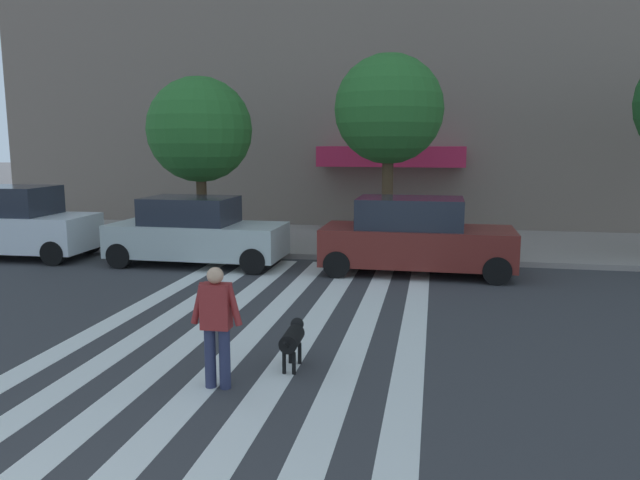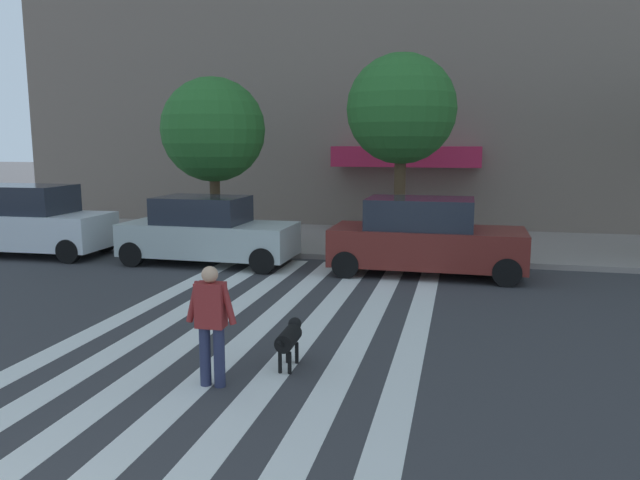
% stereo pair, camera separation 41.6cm
% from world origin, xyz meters
% --- Properties ---
extents(ground_plane, '(160.00, 160.00, 0.00)m').
position_xyz_m(ground_plane, '(0.00, 7.32, 0.00)').
color(ground_plane, '#353538').
extents(sidewalk_far, '(80.00, 6.00, 0.15)m').
position_xyz_m(sidewalk_far, '(0.00, 17.64, 0.07)').
color(sidewalk_far, gray).
rests_on(sidewalk_far, ground_plane).
extents(crosswalk_stripes, '(5.85, 14.04, 0.01)m').
position_xyz_m(crosswalk_stripes, '(0.27, 7.32, 0.00)').
color(crosswalk_stripes, silver).
rests_on(crosswalk_stripes, ground_plane).
extents(parked_car_near_curb, '(4.79, 2.10, 2.02)m').
position_xyz_m(parked_car_near_curb, '(-8.60, 13.41, 0.99)').
color(parked_car_near_curb, silver).
rests_on(parked_car_near_curb, ground_plane).
extents(parked_car_behind_first, '(4.62, 2.01, 1.81)m').
position_xyz_m(parked_car_behind_first, '(-2.95, 13.41, 0.86)').
color(parked_car_behind_first, '#B0BBB8').
rests_on(parked_car_behind_first, ground_plane).
extents(parked_car_third_in_line, '(4.70, 2.06, 1.89)m').
position_xyz_m(parked_car_third_in_line, '(2.82, 13.41, 0.91)').
color(parked_car_third_in_line, maroon).
rests_on(parked_car_third_in_line, ground_plane).
extents(street_tree_nearest, '(3.07, 3.07, 4.99)m').
position_xyz_m(street_tree_nearest, '(-3.57, 15.44, 3.59)').
color(street_tree_nearest, '#4C3823').
rests_on(street_tree_nearest, sidewalk_far).
extents(street_tree_middle, '(3.08, 3.08, 5.56)m').
position_xyz_m(street_tree_middle, '(1.92, 15.88, 4.14)').
color(street_tree_middle, '#4C3823').
rests_on(street_tree_middle, sidewalk_far).
extents(pedestrian_dog_walker, '(0.70, 0.25, 1.64)m').
position_xyz_m(pedestrian_dog_walker, '(0.51, 5.67, 0.93)').
color(pedestrian_dog_walker, '#282D4C').
rests_on(pedestrian_dog_walker, ground_plane).
extents(dog_on_leash, '(0.28, 1.00, 0.65)m').
position_xyz_m(dog_on_leash, '(1.32, 6.57, 0.44)').
color(dog_on_leash, black).
rests_on(dog_on_leash, ground_plane).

